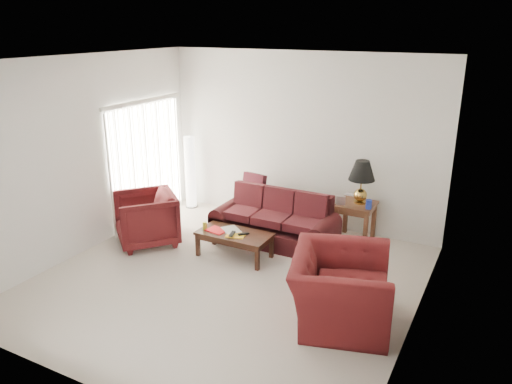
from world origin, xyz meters
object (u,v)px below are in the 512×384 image
at_px(armchair_left, 146,219).
at_px(coffee_table, 235,245).
at_px(floor_lamp, 190,172).
at_px(armchair_right, 340,289).
at_px(end_table, 355,222).
at_px(sofa, 274,219).

distance_m(armchair_left, coffee_table, 1.55).
distance_m(floor_lamp, armchair_right, 4.54).
height_order(floor_lamp, armchair_left, floor_lamp).
distance_m(end_table, armchair_left, 3.41).
bearing_deg(sofa, end_table, 29.97).
height_order(armchair_left, armchair_right, armchair_left).
bearing_deg(armchair_right, end_table, -3.16).
height_order(armchair_right, coffee_table, armchair_right).
height_order(end_table, armchair_right, armchair_right).
height_order(sofa, armchair_right, armchair_right).
distance_m(sofa, floor_lamp, 2.31).
xyz_separation_m(armchair_left, coffee_table, (1.51, 0.23, -0.23)).
bearing_deg(sofa, coffee_table, -114.85).
height_order(end_table, coffee_table, end_table).
bearing_deg(sofa, armchair_right, -46.84).
height_order(armchair_left, coffee_table, armchair_left).
height_order(sofa, end_table, sofa).
distance_m(armchair_left, armchair_right, 3.57).
bearing_deg(sofa, armchair_left, -154.04).
bearing_deg(armchair_right, coffee_table, 49.44).
distance_m(armchair_right, coffee_table, 2.20).
bearing_deg(floor_lamp, end_table, -0.87).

